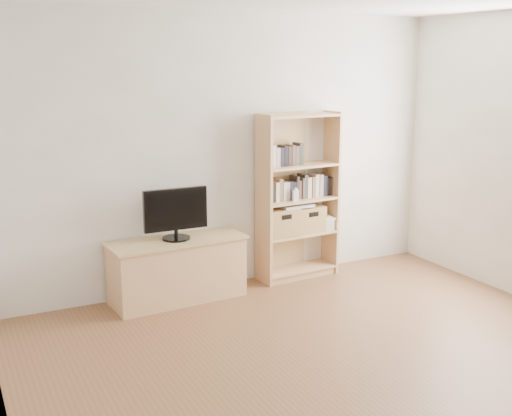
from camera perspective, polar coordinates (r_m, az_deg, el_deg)
floor at (r=4.47m, az=11.38°, el=-16.08°), size 4.50×5.00×0.01m
back_wall at (r=6.13m, az=-2.54°, el=4.96°), size 4.50×0.02×2.60m
left_wall at (r=3.17m, az=-21.60°, el=-3.60°), size 0.02×5.00×2.60m
tv_stand at (r=5.94m, az=-7.01°, el=-5.56°), size 1.23×0.53×0.55m
bookshelf at (r=6.40m, az=3.76°, el=1.02°), size 0.85×0.35×1.66m
television at (r=5.79m, az=-7.16°, el=-0.56°), size 0.59×0.05×0.46m
books_row_mid at (r=6.39m, az=3.68°, el=1.77°), size 0.76×0.22×0.20m
books_row_upper at (r=6.24m, az=2.32°, el=4.61°), size 0.35×0.14×0.18m
baby_monitor at (r=6.26m, az=3.54°, el=1.11°), size 0.06×0.04×0.11m
basket_left at (r=6.33m, az=2.09°, el=-1.24°), size 0.35×0.29×0.28m
basket_right at (r=6.50m, az=4.50°, el=-0.94°), size 0.33×0.28×0.26m
laptop at (r=6.37m, az=3.49°, el=0.25°), size 0.33×0.23×0.03m
magazine_stack at (r=6.62m, az=5.80°, el=-1.34°), size 0.22×0.29×0.12m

